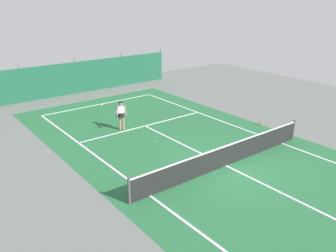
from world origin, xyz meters
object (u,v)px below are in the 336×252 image
object	(u,v)px
tennis_ball_near_player	(156,142)
parked_car	(30,81)
tennis_player	(121,114)
tennis_net	(226,155)
water_bottle	(260,123)

from	to	relation	value
tennis_ball_near_player	parked_car	xyz separation A→B (m)	(-1.83, 14.16, 0.81)
tennis_player	tennis_ball_near_player	distance (m)	2.83
tennis_net	parked_car	distance (m)	18.42
tennis_player	water_bottle	bearing A→B (deg)	178.11
tennis_player	water_bottle	world-z (taller)	tennis_player
tennis_ball_near_player	parked_car	world-z (taller)	parked_car
tennis_net	tennis_player	xyz separation A→B (m)	(-1.38, 6.68, 0.45)
tennis_net	water_bottle	xyz separation A→B (m)	(5.44, 2.44, -0.39)
tennis_ball_near_player	water_bottle	bearing A→B (deg)	-14.40
parked_car	tennis_ball_near_player	bearing A→B (deg)	-82.44
water_bottle	tennis_net	bearing A→B (deg)	-155.88
tennis_ball_near_player	parked_car	size ratio (longest dim) A/B	0.02
tennis_player	parked_car	size ratio (longest dim) A/B	0.39
tennis_net	parked_car	xyz separation A→B (m)	(-2.70, 18.22, 0.33)
tennis_net	water_bottle	size ratio (longest dim) A/B	42.17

